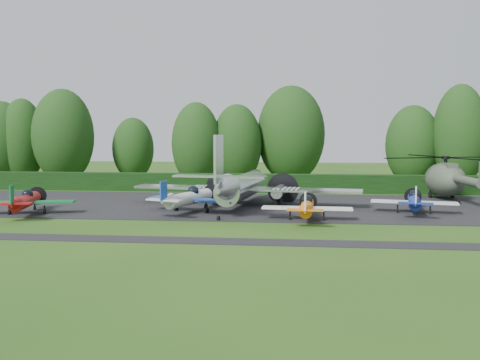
# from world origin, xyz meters

# --- Properties ---
(ground) EXTENTS (160.00, 160.00, 0.00)m
(ground) POSITION_xyz_m (0.00, 0.00, 0.00)
(ground) COLOR #214D15
(ground) RESTS_ON ground
(apron) EXTENTS (70.00, 18.00, 0.01)m
(apron) POSITION_xyz_m (0.00, 10.00, 0.00)
(apron) COLOR black
(apron) RESTS_ON ground
(taxiway_verge) EXTENTS (70.00, 2.00, 0.00)m
(taxiway_verge) POSITION_xyz_m (0.00, -6.00, 0.00)
(taxiway_verge) COLOR black
(taxiway_verge) RESTS_ON ground
(hedgerow) EXTENTS (90.00, 1.60, 2.00)m
(hedgerow) POSITION_xyz_m (0.00, 21.00, 0.00)
(hedgerow) COLOR black
(hedgerow) RESTS_ON ground
(transport_plane) EXTENTS (20.66, 15.84, 6.62)m
(transport_plane) POSITION_xyz_m (0.81, 8.94, 1.85)
(transport_plane) COLOR silver
(transport_plane) RESTS_ON ground
(light_plane_red) EXTENTS (7.26, 7.64, 2.79)m
(light_plane_red) POSITION_xyz_m (-15.76, 2.42, 1.16)
(light_plane_red) COLOR #9F0E0F
(light_plane_red) RESTS_ON ground
(light_plane_white) EXTENTS (7.76, 8.16, 2.98)m
(light_plane_white) POSITION_xyz_m (-3.15, 5.02, 1.24)
(light_plane_white) COLOR silver
(light_plane_white) RESTS_ON ground
(light_plane_orange) EXTENTS (6.71, 7.05, 2.58)m
(light_plane_orange) POSITION_xyz_m (6.30, 2.03, 1.07)
(light_plane_orange) COLOR orange
(light_plane_orange) RESTS_ON ground
(light_plane_blue) EXTENTS (6.75, 7.10, 2.59)m
(light_plane_blue) POSITION_xyz_m (14.93, 6.36, 1.08)
(light_plane_blue) COLOR navy
(light_plane_blue) RESTS_ON ground
(helicopter) EXTENTS (13.17, 15.42, 4.24)m
(helicopter) POSITION_xyz_m (19.97, 16.38, 2.28)
(helicopter) COLOR #3C4636
(helicopter) RESTS_ON ground
(tree_0) EXTENTS (8.80, 8.80, 12.61)m
(tree_0) POSITION_xyz_m (4.70, 32.64, 6.30)
(tree_0) COLOR black
(tree_0) RESTS_ON ground
(tree_2) EXTENTS (6.24, 6.24, 12.32)m
(tree_2) POSITION_xyz_m (24.85, 29.10, 6.14)
(tree_2) COLOR black
(tree_2) RESTS_ON ground
(tree_3) EXTENTS (5.69, 5.69, 8.60)m
(tree_3) POSITION_xyz_m (-17.05, 34.48, 4.28)
(tree_3) COLOR black
(tree_3) RESTS_ON ground
(tree_4) EXTENTS (6.65, 6.65, 9.95)m
(tree_4) POSITION_xyz_m (19.87, 31.33, 4.96)
(tree_4) COLOR black
(tree_4) RESTS_ON ground
(tree_5) EXTENTS (6.27, 6.27, 10.12)m
(tree_5) POSITION_xyz_m (-2.06, 29.95, 5.05)
(tree_5) COLOR black
(tree_5) RESTS_ON ground
(tree_8) EXTENTS (5.69, 5.69, 11.07)m
(tree_8) POSITION_xyz_m (-30.83, 30.34, 5.52)
(tree_8) COLOR black
(tree_8) RESTS_ON ground
(tree_9) EXTENTS (7.90, 7.90, 12.20)m
(tree_9) POSITION_xyz_m (-24.80, 29.45, 6.09)
(tree_9) COLOR black
(tree_9) RESTS_ON ground
(tree_10) EXTENTS (6.72, 6.72, 10.72)m
(tree_10) POSITION_xyz_m (-33.64, 30.20, 5.35)
(tree_10) COLOR black
(tree_10) RESTS_ON ground
(tree_11) EXTENTS (6.14, 6.14, 10.33)m
(tree_11) POSITION_xyz_m (-7.02, 28.48, 5.15)
(tree_11) COLOR black
(tree_11) RESTS_ON ground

